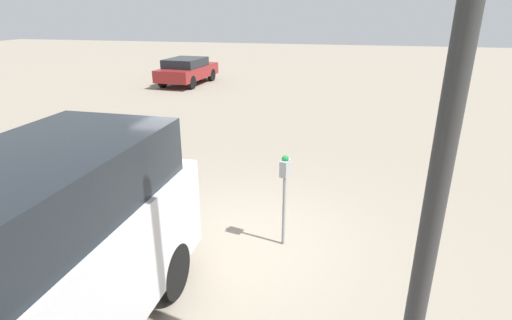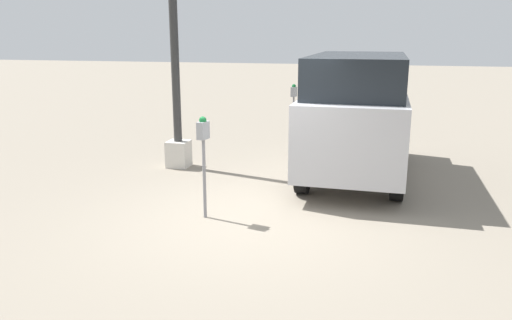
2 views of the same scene
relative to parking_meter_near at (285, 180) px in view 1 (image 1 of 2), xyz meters
name	(u,v)px [view 1 (image 1 of 2)]	position (x,y,z in m)	size (l,w,h in m)	color
ground_plane	(246,238)	(-0.04, -0.64, -1.15)	(80.00, 80.00, 0.00)	gray
parking_meter_near	(285,180)	(0.00, 0.00, 0.00)	(0.22, 0.15, 1.56)	gray
lamp_post	(430,228)	(2.72, 1.54, 0.90)	(0.44, 0.44, 6.01)	beige
parked_van	(32,265)	(2.90, -2.08, 0.12)	(4.46, 1.88, 2.35)	#B2B2B7
car_distant	(187,70)	(-13.75, -7.15, -0.43)	(4.11, 2.05, 1.32)	maroon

